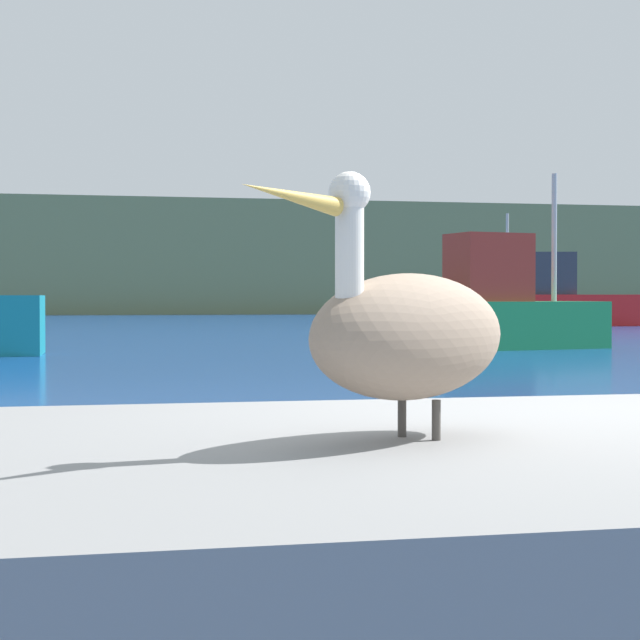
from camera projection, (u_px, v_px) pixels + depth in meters
ground_plane at (590, 555)px, 4.81m from camera, size 260.00×260.00×0.00m
hillside_backdrop at (119, 259)px, 77.29m from camera, size 140.00×12.82×7.81m
pier_dock at (411, 539)px, 3.64m from camera, size 3.56×2.86×0.66m
pelican at (408, 333)px, 3.62m from camera, size 1.16×0.98×0.87m
fishing_boat_green at (496, 310)px, 23.99m from camera, size 5.18×2.55×3.95m
fishing_boat_red at (553, 300)px, 44.43m from camera, size 7.09×3.82×4.59m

